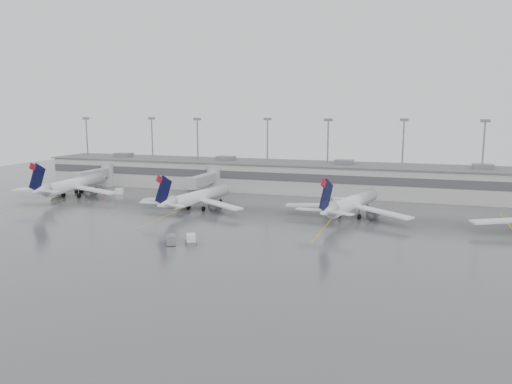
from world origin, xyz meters
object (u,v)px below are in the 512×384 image
(baggage_tug, at_px, (191,241))
(jet_mid_left, at_px, (197,197))
(jet_far_left, at_px, (72,185))
(jet_mid_right, at_px, (351,203))

(baggage_tug, bearing_deg, jet_mid_left, 84.73)
(jet_far_left, bearing_deg, baggage_tug, -37.80)
(jet_mid_left, bearing_deg, baggage_tug, -57.88)
(jet_far_left, xyz_separation_m, baggage_tug, (50.77, -33.30, -2.66))
(jet_mid_right, height_order, baggage_tug, jet_mid_right)
(baggage_tug, bearing_deg, jet_mid_right, 24.58)
(jet_far_left, height_order, jet_mid_left, jet_far_left)
(jet_mid_left, distance_m, jet_mid_right, 34.99)
(jet_mid_right, bearing_deg, baggage_tug, -113.52)
(jet_far_left, bearing_deg, jet_mid_left, -12.46)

